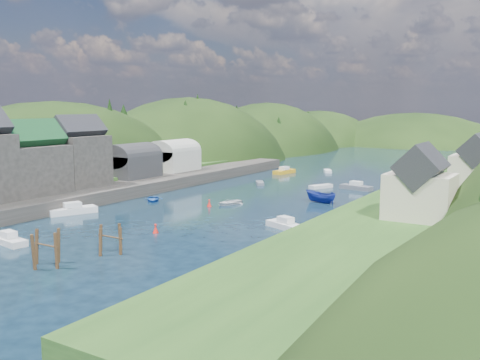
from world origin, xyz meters
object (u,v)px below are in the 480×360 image
Objects in this scene: piling_cluster_far at (111,242)px; channel_buoy_near at (156,229)px; channel_buoy_far at (209,203)px; piling_cluster_near at (46,251)px.

piling_cluster_far is 9.02m from channel_buoy_near.
piling_cluster_far is at bearing -79.30° from channel_buoy_near.
channel_buoy_near is 17.23m from channel_buoy_far.
channel_buoy_near is (-0.01, 15.32, -0.93)m from piling_cluster_near.
piling_cluster_near is at bearing -89.96° from channel_buoy_near.
piling_cluster_near is at bearing -104.38° from piling_cluster_far.
piling_cluster_near reaches higher than channel_buoy_far.
channel_buoy_far is at bearing 103.66° from channel_buoy_near.
channel_buoy_near is at bearing 90.04° from piling_cluster_near.
piling_cluster_near is 3.60× the size of channel_buoy_near.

